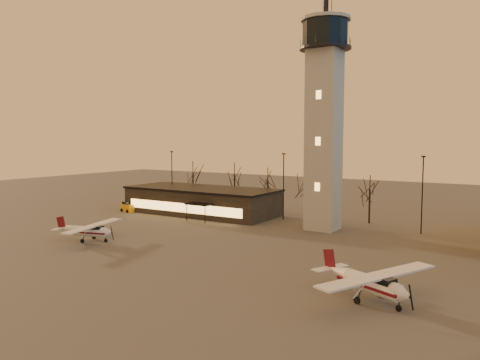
% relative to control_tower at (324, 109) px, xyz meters
% --- Properties ---
extents(ground, '(220.00, 220.00, 0.00)m').
position_rel_control_tower_xyz_m(ground, '(0.00, -30.00, -16.33)').
color(ground, '#42403D').
rests_on(ground, ground).
extents(control_tower, '(6.80, 6.80, 32.60)m').
position_rel_control_tower_xyz_m(control_tower, '(0.00, 0.00, 0.00)').
color(control_tower, '#A4A29B').
rests_on(control_tower, ground).
extents(terminal, '(25.40, 12.20, 4.30)m').
position_rel_control_tower_xyz_m(terminal, '(-21.99, 1.98, -14.17)').
color(terminal, black).
rests_on(terminal, ground).
extents(light_poles, '(58.50, 12.25, 10.14)m').
position_rel_control_tower_xyz_m(light_poles, '(0.50, 1.00, -10.92)').
color(light_poles, black).
rests_on(light_poles, ground).
extents(tree_row, '(37.20, 9.20, 8.80)m').
position_rel_control_tower_xyz_m(tree_row, '(-13.70, 9.16, -10.39)').
color(tree_row, black).
rests_on(tree_row, ground).
extents(cessna_front, '(9.32, 11.18, 3.20)m').
position_rel_control_tower_xyz_m(cessna_front, '(14.21, -24.75, -15.23)').
color(cessna_front, silver).
rests_on(cessna_front, ground).
extents(cessna_rear, '(8.30, 10.33, 2.86)m').
position_rel_control_tower_xyz_m(cessna_rear, '(-20.77, -21.83, -15.35)').
color(cessna_rear, silver).
rests_on(cessna_rear, ground).
extents(service_cart, '(3.00, 2.27, 1.73)m').
position_rel_control_tower_xyz_m(service_cart, '(-33.75, -2.98, -15.67)').
color(service_cart, orange).
rests_on(service_cart, ground).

